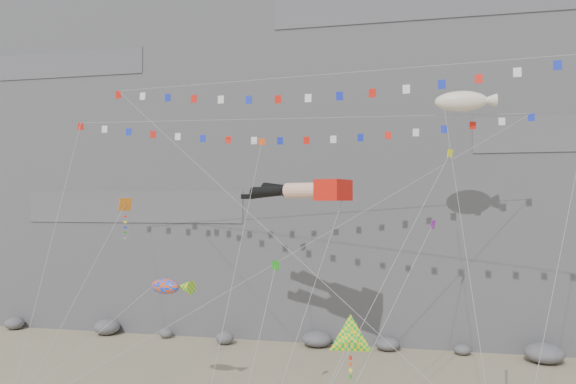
% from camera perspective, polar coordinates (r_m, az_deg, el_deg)
% --- Properties ---
extents(cliff, '(80.00, 28.00, 50.00)m').
position_cam_1_polar(cliff, '(64.64, 5.20, 10.16)').
color(cliff, slate).
rests_on(cliff, ground).
extents(talus_boulders, '(60.00, 3.00, 1.20)m').
position_cam_1_polar(talus_boulders, '(49.98, 2.96, -14.74)').
color(talus_boulders, slate).
rests_on(talus_boulders, ground).
extents(legs_kite, '(8.31, 18.27, 20.01)m').
position_cam_1_polar(legs_kite, '(39.54, 1.74, 0.14)').
color(legs_kite, red).
rests_on(legs_kite, ground).
extents(flag_banner_upper, '(34.01, 14.95, 26.81)m').
position_cam_1_polar(flag_banner_upper, '(42.53, 0.51, 7.46)').
color(flag_banner_upper, red).
rests_on(flag_banner_upper, ground).
extents(flag_banner_lower, '(31.68, 9.79, 24.44)m').
position_cam_1_polar(flag_banner_lower, '(37.39, 3.67, 11.78)').
color(flag_banner_lower, red).
rests_on(flag_banner_lower, ground).
extents(harlequin_kite, '(5.09, 6.11, 13.90)m').
position_cam_1_polar(harlequin_kite, '(36.96, -16.25, -1.30)').
color(harlequin_kite, red).
rests_on(harlequin_kite, ground).
extents(fish_windsock, '(9.38, 7.02, 11.94)m').
position_cam_1_polar(fish_windsock, '(36.52, -12.41, -9.36)').
color(fish_windsock, '#EA4C0B').
rests_on(fish_windsock, ground).
extents(delta_kite, '(3.86, 7.24, 8.88)m').
position_cam_1_polar(delta_kite, '(30.57, 6.35, -14.68)').
color(delta_kite, yellow).
rests_on(delta_kite, ground).
extents(blimp_windsock, '(4.50, 13.51, 23.27)m').
position_cam_1_polar(blimp_windsock, '(42.07, 17.18, 8.75)').
color(blimp_windsock, '#F4E3C8').
rests_on(blimp_windsock, ground).
extents(small_kite_a, '(1.72, 16.61, 23.28)m').
position_cam_1_polar(small_kite_a, '(41.25, -2.78, 4.60)').
color(small_kite_a, '#ED4A13').
rests_on(small_kite_a, ground).
extents(small_kite_b, '(6.36, 10.50, 15.86)m').
position_cam_1_polar(small_kite_b, '(34.68, 14.37, -3.51)').
color(small_kite_b, purple).
rests_on(small_kite_b, ground).
extents(small_kite_c, '(1.26, 7.32, 10.97)m').
position_cam_1_polar(small_kite_c, '(32.60, -1.30, -7.65)').
color(small_kite_c, green).
rests_on(small_kite_c, ground).
extents(small_kite_d, '(8.81, 15.20, 22.83)m').
position_cam_1_polar(small_kite_d, '(38.55, 15.94, 3.40)').
color(small_kite_d, '#FDFF15').
rests_on(small_kite_d, ground).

